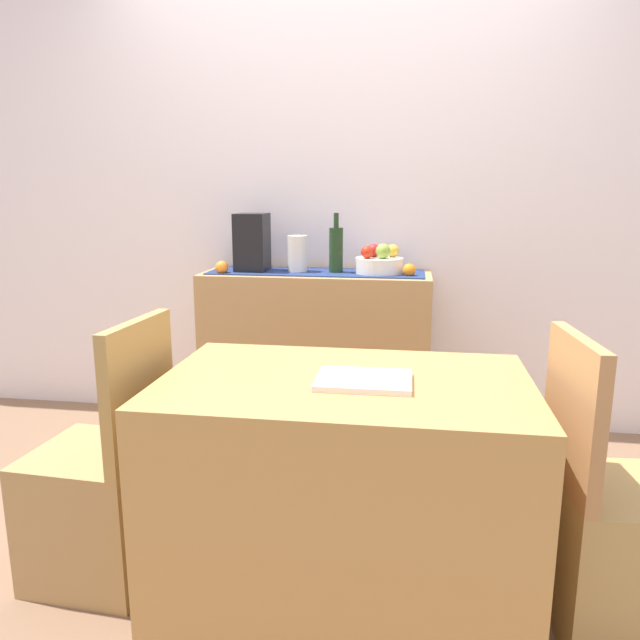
# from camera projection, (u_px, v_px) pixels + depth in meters

# --- Properties ---
(ground_plane) EXTENTS (6.40, 6.40, 0.02)m
(ground_plane) POSITION_uv_depth(u_px,v_px,m) (307.00, 524.00, 2.41)
(ground_plane) COLOR #806148
(ground_plane) RESTS_ON ground
(room_wall_rear) EXTENTS (6.40, 0.06, 2.70)m
(room_wall_rear) POSITION_uv_depth(u_px,v_px,m) (344.00, 180.00, 3.26)
(room_wall_rear) COLOR white
(room_wall_rear) RESTS_ON ground
(sideboard_console) EXTENTS (1.18, 0.42, 0.88)m
(sideboard_console) POSITION_uv_depth(u_px,v_px,m) (316.00, 354.00, 3.22)
(sideboard_console) COLOR tan
(sideboard_console) RESTS_ON ground
(table_runner) EXTENTS (1.11, 0.32, 0.01)m
(table_runner) POSITION_uv_depth(u_px,v_px,m) (316.00, 272.00, 3.13)
(table_runner) COLOR navy
(table_runner) RESTS_ON sideboard_console
(fruit_bowl) EXTENTS (0.24, 0.24, 0.08)m
(fruit_bowl) POSITION_uv_depth(u_px,v_px,m) (379.00, 265.00, 3.07)
(fruit_bowl) COLOR white
(fruit_bowl) RESTS_ON table_runner
(apple_rear) EXTENTS (0.08, 0.08, 0.08)m
(apple_rear) POSITION_uv_depth(u_px,v_px,m) (383.00, 251.00, 3.01)
(apple_rear) COLOR #88AD3E
(apple_rear) RESTS_ON fruit_bowl
(apple_upper) EXTENTS (0.07, 0.07, 0.07)m
(apple_upper) POSITION_uv_depth(u_px,v_px,m) (374.00, 250.00, 3.09)
(apple_upper) COLOR red
(apple_upper) RESTS_ON fruit_bowl
(apple_right) EXTENTS (0.07, 0.07, 0.07)m
(apple_right) POSITION_uv_depth(u_px,v_px,m) (393.00, 251.00, 3.09)
(apple_right) COLOR gold
(apple_right) RESTS_ON fruit_bowl
(apple_front) EXTENTS (0.06, 0.06, 0.06)m
(apple_front) POSITION_uv_depth(u_px,v_px,m) (367.00, 252.00, 3.02)
(apple_front) COLOR red
(apple_front) RESTS_ON fruit_bowl
(wine_bottle) EXTENTS (0.07, 0.07, 0.31)m
(wine_bottle) POSITION_uv_depth(u_px,v_px,m) (336.00, 249.00, 3.09)
(wine_bottle) COLOR #1E381B
(wine_bottle) RESTS_ON sideboard_console
(coffee_maker) EXTENTS (0.16, 0.18, 0.30)m
(coffee_maker) POSITION_uv_depth(u_px,v_px,m) (252.00, 243.00, 3.15)
(coffee_maker) COLOR black
(coffee_maker) RESTS_ON sideboard_console
(ceramic_vase) EXTENTS (0.10, 0.10, 0.19)m
(ceramic_vase) POSITION_uv_depth(u_px,v_px,m) (297.00, 254.00, 3.12)
(ceramic_vase) COLOR silver
(ceramic_vase) RESTS_ON sideboard_console
(orange_loose_near_bowl) EXTENTS (0.06, 0.06, 0.06)m
(orange_loose_near_bowl) POSITION_uv_depth(u_px,v_px,m) (409.00, 270.00, 2.98)
(orange_loose_near_bowl) COLOR orange
(orange_loose_near_bowl) RESTS_ON sideboard_console
(orange_loose_end) EXTENTS (0.07, 0.07, 0.07)m
(orange_loose_end) POSITION_uv_depth(u_px,v_px,m) (222.00, 267.00, 3.08)
(orange_loose_end) COLOR orange
(orange_loose_end) RESTS_ON sideboard_console
(dining_table) EXTENTS (1.12, 0.72, 0.74)m
(dining_table) POSITION_uv_depth(u_px,v_px,m) (344.00, 491.00, 1.90)
(dining_table) COLOR tan
(dining_table) RESTS_ON ground
(open_book) EXTENTS (0.28, 0.21, 0.02)m
(open_book) POSITION_uv_depth(u_px,v_px,m) (364.00, 380.00, 1.78)
(open_book) COLOR white
(open_book) RESTS_ON dining_table
(chair_near_window) EXTENTS (0.42, 0.42, 0.90)m
(chair_near_window) POSITION_uv_depth(u_px,v_px,m) (103.00, 501.00, 2.04)
(chair_near_window) COLOR #AA844F
(chair_near_window) RESTS_ON ground
(chair_by_corner) EXTENTS (0.43, 0.43, 0.90)m
(chair_by_corner) POSITION_uv_depth(u_px,v_px,m) (617.00, 544.00, 1.80)
(chair_by_corner) COLOR tan
(chair_by_corner) RESTS_ON ground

